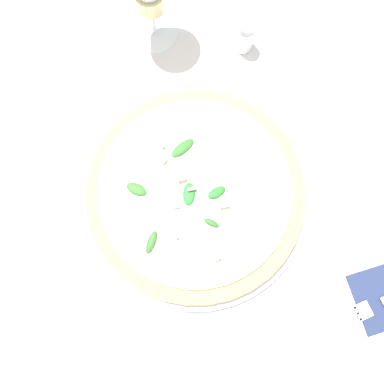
% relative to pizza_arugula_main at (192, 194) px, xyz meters
% --- Properties ---
extents(ground_plane, '(6.00, 6.00, 0.00)m').
position_rel_pizza_arugula_main_xyz_m(ground_plane, '(-0.00, 0.03, -0.02)').
color(ground_plane, silver).
extents(pizza_arugula_main, '(0.36, 0.36, 0.05)m').
position_rel_pizza_arugula_main_xyz_m(pizza_arugula_main, '(0.00, 0.00, 0.00)').
color(pizza_arugula_main, white).
rests_on(pizza_arugula_main, ground_plane).
extents(shaker_pepper, '(0.03, 0.03, 0.07)m').
position_rel_pizza_arugula_main_xyz_m(shaker_pepper, '(-0.12, -0.25, 0.02)').
color(shaker_pepper, silver).
rests_on(shaker_pepper, ground_plane).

